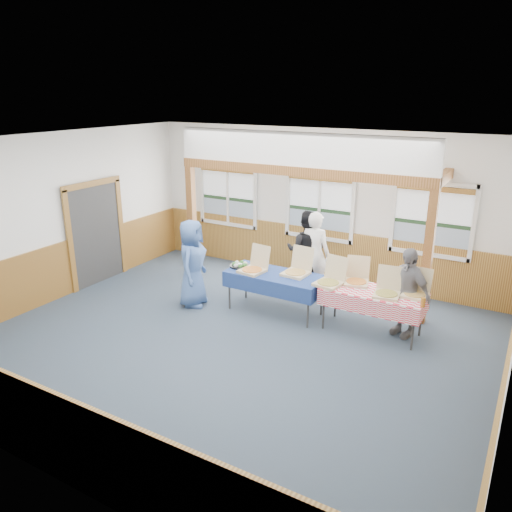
% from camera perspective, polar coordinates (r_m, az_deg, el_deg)
% --- Properties ---
extents(floor, '(8.00, 8.00, 0.00)m').
position_cam_1_polar(floor, '(8.31, -2.68, -9.76)').
color(floor, '#2C3947').
rests_on(floor, ground).
extents(ceiling, '(8.00, 8.00, 0.00)m').
position_cam_1_polar(ceiling, '(7.36, -3.05, 12.75)').
color(ceiling, white).
rests_on(ceiling, wall_back).
extents(wall_back, '(8.00, 0.00, 8.00)m').
position_cam_1_polar(wall_back, '(10.70, 7.36, 5.74)').
color(wall_back, silver).
rests_on(wall_back, floor).
extents(wall_front, '(8.00, 0.00, 8.00)m').
position_cam_1_polar(wall_front, '(5.32, -23.92, -9.24)').
color(wall_front, silver).
rests_on(wall_front, floor).
extents(wall_left, '(0.00, 8.00, 8.00)m').
position_cam_1_polar(wall_left, '(10.34, -21.91, 4.11)').
color(wall_left, silver).
rests_on(wall_left, floor).
extents(wainscot_back, '(7.98, 0.05, 1.10)m').
position_cam_1_polar(wainscot_back, '(10.95, 7.09, 0.35)').
color(wainscot_back, brown).
rests_on(wainscot_back, floor).
extents(wainscot_front, '(7.98, 0.05, 1.10)m').
position_cam_1_polar(wainscot_front, '(5.87, -22.33, -18.31)').
color(wainscot_front, brown).
rests_on(wainscot_front, floor).
extents(wainscot_left, '(0.05, 6.98, 1.10)m').
position_cam_1_polar(wainscot_left, '(10.61, -21.15, -1.40)').
color(wainscot_left, brown).
rests_on(wainscot_left, floor).
extents(wainscot_right, '(0.05, 6.98, 1.10)m').
position_cam_1_polar(wainscot_right, '(7.02, 26.55, -12.49)').
color(wainscot_right, brown).
rests_on(wainscot_right, floor).
extents(cased_opening, '(0.06, 1.30, 2.10)m').
position_cam_1_polar(cased_opening, '(11.00, -17.82, 2.39)').
color(cased_opening, '#2C2C2C').
rests_on(cased_opening, wall_left).
extents(window_left, '(1.56, 0.10, 1.46)m').
position_cam_1_polar(window_left, '(11.70, -3.21, 7.35)').
color(window_left, silver).
rests_on(window_left, wall_back).
extents(window_mid, '(1.56, 0.10, 1.46)m').
position_cam_1_polar(window_mid, '(10.64, 7.29, 6.11)').
color(window_mid, silver).
rests_on(window_mid, wall_back).
extents(window_right, '(1.56, 0.10, 1.46)m').
position_cam_1_polar(window_right, '(10.01, 19.53, 4.40)').
color(window_right, silver).
rests_on(window_right, wall_back).
extents(post_left, '(0.15, 0.15, 2.40)m').
position_cam_1_polar(post_left, '(10.99, -7.34, 3.94)').
color(post_left, brown).
rests_on(post_left, floor).
extents(post_right, '(0.15, 0.15, 2.40)m').
position_cam_1_polar(post_right, '(9.00, 19.01, -0.23)').
color(post_right, brown).
rests_on(post_right, floor).
extents(cross_beam, '(5.15, 0.18, 0.18)m').
position_cam_1_polar(cross_beam, '(9.45, 4.71, 9.65)').
color(cross_beam, brown).
rests_on(cross_beam, post_left).
extents(table_left, '(1.91, 1.18, 0.76)m').
position_cam_1_polar(table_left, '(9.09, 2.19, -2.37)').
color(table_left, '#2C2C2C').
rests_on(table_left, floor).
extents(table_right, '(1.82, 1.15, 0.76)m').
position_cam_1_polar(table_right, '(8.55, 13.24, -4.29)').
color(table_right, '#2C2C2C').
rests_on(table_right, floor).
extents(pizza_box_a, '(0.48, 0.56, 0.45)m').
position_cam_1_polar(pizza_box_a, '(9.14, -0.30, -1.39)').
color(pizza_box_a, tan).
rests_on(pizza_box_a, table_left).
extents(pizza_box_b, '(0.46, 0.55, 0.47)m').
position_cam_1_polar(pizza_box_b, '(9.04, 4.67, -1.68)').
color(pizza_box_b, tan).
rests_on(pizza_box_b, table_left).
extents(pizza_box_c, '(0.49, 0.57, 0.46)m').
position_cam_1_polar(pizza_box_c, '(8.63, 8.40, -2.83)').
color(pizza_box_c, tan).
rests_on(pizza_box_c, table_right).
extents(pizza_box_d, '(0.50, 0.56, 0.43)m').
position_cam_1_polar(pizza_box_d, '(8.77, 11.43, -2.67)').
color(pizza_box_d, tan).
rests_on(pizza_box_d, table_right).
extents(pizza_box_e, '(0.46, 0.53, 0.44)m').
position_cam_1_polar(pizza_box_e, '(8.37, 14.74, -3.96)').
color(pizza_box_e, tan).
rests_on(pizza_box_e, table_right).
extents(pizza_box_f, '(0.41, 0.49, 0.42)m').
position_cam_1_polar(pizza_box_f, '(8.49, 17.79, -3.94)').
color(pizza_box_f, tan).
rests_on(pizza_box_f, table_right).
extents(veggie_tray, '(0.39, 0.39, 0.09)m').
position_cam_1_polar(veggie_tray, '(9.41, -1.84, -1.04)').
color(veggie_tray, black).
rests_on(veggie_tray, table_left).
extents(drink_glass, '(0.07, 0.07, 0.15)m').
position_cam_1_polar(drink_glass, '(8.09, 18.54, -5.05)').
color(drink_glass, '#9A5C19').
rests_on(drink_glass, table_right).
extents(woman_white, '(0.64, 0.43, 1.71)m').
position_cam_1_polar(woman_white, '(9.92, 6.70, 0.28)').
color(woman_white, silver).
rests_on(woman_white, floor).
extents(woman_black, '(0.95, 0.81, 1.68)m').
position_cam_1_polar(woman_black, '(10.08, 5.78, 0.54)').
color(woman_black, black).
rests_on(woman_black, floor).
extents(man_blue, '(0.76, 0.94, 1.68)m').
position_cam_1_polar(man_blue, '(9.43, -7.29, -0.82)').
color(man_blue, '#3D5D99').
rests_on(man_blue, floor).
extents(person_grey, '(0.97, 0.70, 1.53)m').
position_cam_1_polar(person_grey, '(8.60, 16.79, -3.97)').
color(person_grey, slate).
rests_on(person_grey, floor).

